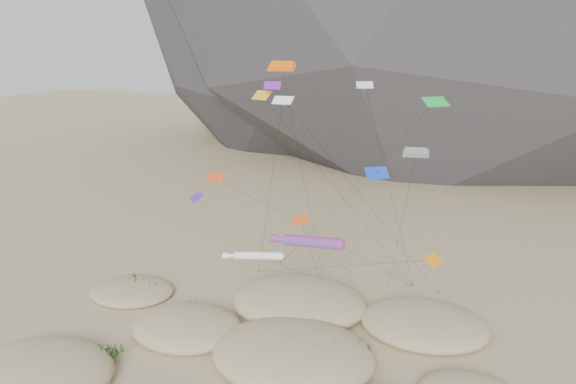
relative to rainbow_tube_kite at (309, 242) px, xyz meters
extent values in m
plane|color=#CCB789|center=(-1.65, -7.78, -10.60)|extent=(500.00, 500.00, 0.00)
ellipsoid|color=#CCB789|center=(-19.88, -15.30, -9.90)|extent=(13.82, 11.75, 3.14)
ellipsoid|color=#CCB789|center=(-12.19, -3.05, -9.97)|extent=(11.73, 9.97, 2.84)
ellipsoid|color=#CCB789|center=(0.03, -4.08, -9.82)|extent=(15.68, 13.33, 3.47)
ellipsoid|color=#CCB789|center=(-3.33, 6.33, -9.74)|extent=(15.47, 13.15, 3.82)
ellipsoid|color=#CCB789|center=(10.51, 6.80, -9.99)|extent=(13.43, 11.42, 2.73)
ellipsoid|color=#CCB789|center=(-23.26, 2.56, -10.22)|extent=(10.29, 8.75, 1.71)
ellipsoid|color=black|center=(-18.39, -12.47, -9.70)|extent=(2.70, 2.31, 0.81)
ellipsoid|color=black|center=(-16.15, -10.52, -9.80)|extent=(2.11, 1.80, 0.63)
ellipsoid|color=black|center=(-12.63, -0.92, -9.80)|extent=(3.28, 2.81, 0.99)
ellipsoid|color=black|center=(-10.51, -1.17, -9.90)|extent=(2.45, 2.10, 0.73)
ellipsoid|color=black|center=(2.68, -3.90, -9.50)|extent=(3.54, 3.03, 1.06)
ellipsoid|color=black|center=(5.81, -2.16, -9.60)|extent=(2.85, 2.44, 0.85)
ellipsoid|color=black|center=(-0.33, -5.10, -9.70)|extent=(2.21, 1.89, 0.66)
ellipsoid|color=black|center=(-4.17, 7.74, -9.60)|extent=(3.00, 2.57, 0.90)
ellipsoid|color=black|center=(-2.33, 6.53, -9.70)|extent=(2.45, 2.09, 0.73)
ellipsoid|color=black|center=(13.70, 6.39, -9.90)|extent=(2.44, 2.08, 0.73)
ellipsoid|color=black|center=(10.24, 5.50, -10.00)|extent=(2.22, 1.90, 0.67)
ellipsoid|color=black|center=(-23.96, 4.24, -10.10)|extent=(2.20, 1.88, 0.66)
ellipsoid|color=black|center=(-21.34, 3.56, -10.20)|extent=(2.24, 1.92, 0.67)
cylinder|color=#3F2D1E|center=(-2.25, 12.06, -10.45)|extent=(0.08, 0.08, 0.30)
cylinder|color=#3F2D1E|center=(-0.65, 18.47, -10.45)|extent=(0.08, 0.08, 0.30)
cylinder|color=#3F2D1E|center=(4.33, 14.96, -10.45)|extent=(0.08, 0.08, 0.30)
cylinder|color=#3F2D1E|center=(7.65, 17.20, -10.45)|extent=(0.08, 0.08, 0.30)
cylinder|color=#3F2D1E|center=(6.84, 17.01, -10.45)|extent=(0.08, 0.08, 0.30)
cylinder|color=#3F2D1E|center=(-10.41, 18.00, -10.45)|extent=(0.08, 0.08, 0.30)
cylinder|color=#3F2D1E|center=(10.80, 16.42, -10.45)|extent=(0.08, 0.08, 0.30)
cylinder|color=#3F2D1E|center=(-11.91, 14.19, -10.45)|extent=(0.08, 0.08, 0.30)
cylinder|color=#FF1A47|center=(0.27, -0.05, 0.04)|extent=(6.08, 1.88, 1.69)
sphere|color=#FF1A47|center=(3.20, -0.44, 0.27)|extent=(1.14, 1.14, 1.14)
cone|color=#FF1A47|center=(-2.94, 0.39, -0.26)|extent=(2.56, 1.29, 1.22)
cylinder|color=black|center=(1.13, 7.86, -5.28)|extent=(1.73, 15.83, 10.66)
cylinder|color=white|center=(-4.57, -1.87, -1.42)|extent=(4.69, 1.42, 1.05)
sphere|color=white|center=(-2.30, -1.53, -1.24)|extent=(0.77, 0.77, 0.77)
cone|color=white|center=(-7.07, -2.25, -1.65)|extent=(1.96, 0.93, 0.79)
cylinder|color=black|center=(-4.15, 6.43, -6.01)|extent=(0.87, 16.61, 9.20)
cube|color=#E25B0B|center=(-5.91, 7.76, 15.98)|extent=(3.04, 1.32, 0.87)
cube|color=#E25B0B|center=(-5.91, 7.76, 16.21)|extent=(2.58, 1.03, 0.85)
cylinder|color=black|center=(-4.65, 11.55, 2.69)|extent=(2.56, 7.62, 26.59)
cube|color=red|center=(8.64, 6.70, 8.02)|extent=(2.62, 1.38, 0.68)
cube|color=red|center=(8.64, 6.70, 8.24)|extent=(2.22, 1.11, 0.68)
cylinder|color=black|center=(6.78, 11.09, -1.29)|extent=(3.76, 8.80, 18.63)
cube|color=#FFA01A|center=(-6.82, 4.55, 13.31)|extent=(2.29, 1.66, 0.89)
cube|color=#FFA01A|center=(-6.82, 4.55, 13.16)|extent=(0.34, 0.37, 0.69)
cylinder|color=black|center=(0.42, 10.88, 1.38)|extent=(14.50, 12.68, 23.88)
cube|color=#E94216|center=(-11.39, 2.66, 4.75)|extent=(2.32, 1.55, 0.77)
cube|color=#E94216|center=(-11.39, 2.66, 4.60)|extent=(0.29, 0.26, 0.73)
cylinder|color=black|center=(-1.87, 9.93, -2.90)|extent=(19.07, 14.56, 15.32)
cube|color=green|center=(10.56, 3.83, 13.36)|extent=(2.56, 2.51, 0.80)
cube|color=green|center=(10.56, 3.83, 13.21)|extent=(0.34, 0.34, 0.81)
cylinder|color=black|center=(0.07, 10.92, 1.40)|extent=(21.00, 14.21, 23.93)
cube|color=blue|center=(5.97, 1.73, 6.90)|extent=(2.36, 2.09, 0.97)
cube|color=blue|center=(5.97, 1.73, 6.75)|extent=(0.41, 0.43, 0.71)
cylinder|color=black|center=(-2.22, 9.86, -1.83)|extent=(16.41, 16.30, 17.47)
cube|color=#4C1EB4|center=(-13.52, 2.13, 2.52)|extent=(2.29, 2.41, 0.83)
cube|color=#4C1EB4|center=(-13.52, 2.13, 2.37)|extent=(0.35, 0.36, 0.75)
cylinder|color=black|center=(-11.97, 10.07, -4.02)|extent=(3.14, 15.89, 13.09)
cube|color=#D55014|center=(-0.42, -1.16, 2.48)|extent=(1.63, 1.67, 0.69)
cube|color=#D55014|center=(-0.42, -1.16, 2.33)|extent=(0.31, 0.31, 0.53)
cylinder|color=black|center=(-1.33, 5.45, -4.04)|extent=(1.86, 13.25, 13.05)
cube|color=purple|center=(-5.18, 3.52, 14.41)|extent=(1.82, 1.20, 0.74)
cube|color=purple|center=(-5.18, 3.52, 14.26)|extent=(0.26, 0.31, 0.55)
cylinder|color=black|center=(2.81, 9.97, 1.93)|extent=(16.01, 12.94, 24.98)
cube|color=silver|center=(3.05, 7.73, 14.39)|extent=(1.88, 1.43, 0.65)
cube|color=silver|center=(3.05, 7.73, 14.24)|extent=(0.26, 0.26, 0.58)
cylinder|color=black|center=(5.35, 12.47, 1.92)|extent=(4.63, 9.50, 24.95)
cube|color=orange|center=(11.52, 2.00, -0.90)|extent=(1.73, 2.27, 0.67)
cube|color=orange|center=(11.52, 2.00, -1.05)|extent=(0.24, 0.28, 0.70)
cylinder|color=black|center=(-0.19, 8.09, -5.73)|extent=(23.45, 12.21, 9.67)
cube|color=white|center=(-3.62, 2.42, 13.12)|extent=(2.00, 1.11, 0.71)
cube|color=white|center=(-3.62, 2.42, 12.97)|extent=(0.24, 0.20, 0.68)
cylinder|color=black|center=(-7.76, 8.31, 1.28)|extent=(8.32, 11.80, 23.69)
camera|label=1|loc=(16.97, -47.87, 18.41)|focal=35.00mm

